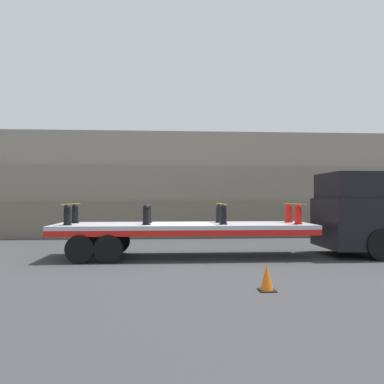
{
  "coord_description": "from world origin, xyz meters",
  "views": [
    {
      "loc": [
        -0.58,
        -13.85,
        2.18
      ],
      "look_at": [
        0.28,
        0.0,
        2.41
      ],
      "focal_mm": 35.0,
      "sensor_mm": 36.0,
      "label": 1
    }
  ],
  "objects_px": {
    "fire_hydrant_black_far_0": "(75,214)",
    "fire_hydrant_black_near_1": "(146,215)",
    "fire_hydrant_black_far_1": "(148,214)",
    "traffic_cone": "(267,278)",
    "fire_hydrant_black_near_0": "(67,215)",
    "fire_hydrant_black_far_2": "(219,213)",
    "fire_hydrant_red_far_3": "(289,213)",
    "truck_cab": "(354,215)",
    "fire_hydrant_red_near_3": "(298,214)",
    "flatbed_trailer": "(165,230)",
    "fire_hydrant_black_near_2": "(223,215)"
  },
  "relations": [
    {
      "from": "fire_hydrant_black_far_2",
      "to": "traffic_cone",
      "type": "relative_size",
      "value": 1.17
    },
    {
      "from": "flatbed_trailer",
      "to": "fire_hydrant_black_near_2",
      "type": "bearing_deg",
      "value": -14.46
    },
    {
      "from": "fire_hydrant_black_far_1",
      "to": "fire_hydrant_red_far_3",
      "type": "height_order",
      "value": "same"
    },
    {
      "from": "fire_hydrant_black_far_0",
      "to": "fire_hydrant_black_near_1",
      "type": "relative_size",
      "value": 1.0
    },
    {
      "from": "truck_cab",
      "to": "fire_hydrant_black_near_0",
      "type": "bearing_deg",
      "value": -177.1
    },
    {
      "from": "traffic_cone",
      "to": "fire_hydrant_black_near_2",
      "type": "bearing_deg",
      "value": 94.41
    },
    {
      "from": "fire_hydrant_black_near_1",
      "to": "fire_hydrant_black_far_1",
      "type": "relative_size",
      "value": 1.0
    },
    {
      "from": "fire_hydrant_black_near_1",
      "to": "fire_hydrant_black_far_1",
      "type": "xyz_separation_m",
      "value": [
        0.0,
        1.07,
        0.0
      ]
    },
    {
      "from": "fire_hydrant_black_near_2",
      "to": "fire_hydrant_red_far_3",
      "type": "height_order",
      "value": "same"
    },
    {
      "from": "fire_hydrant_red_near_3",
      "to": "traffic_cone",
      "type": "xyz_separation_m",
      "value": [
        -2.39,
        -4.61,
        -1.28
      ]
    },
    {
      "from": "fire_hydrant_black_far_1",
      "to": "traffic_cone",
      "type": "distance_m",
      "value": 6.6
    },
    {
      "from": "fire_hydrant_black_near_0",
      "to": "fire_hydrant_red_far_3",
      "type": "xyz_separation_m",
      "value": [
        8.24,
        1.07,
        0.0
      ]
    },
    {
      "from": "flatbed_trailer",
      "to": "traffic_cone",
      "type": "bearing_deg",
      "value": -64.69
    },
    {
      "from": "fire_hydrant_black_near_0",
      "to": "fire_hydrant_black_near_1",
      "type": "distance_m",
      "value": 2.75
    },
    {
      "from": "fire_hydrant_black_far_1",
      "to": "truck_cab",
      "type": "bearing_deg",
      "value": -3.91
    },
    {
      "from": "fire_hydrant_black_far_1",
      "to": "traffic_cone",
      "type": "height_order",
      "value": "fire_hydrant_black_far_1"
    },
    {
      "from": "truck_cab",
      "to": "fire_hydrant_black_near_2",
      "type": "distance_m",
      "value": 5.13
    },
    {
      "from": "fire_hydrant_red_far_3",
      "to": "fire_hydrant_black_near_0",
      "type": "bearing_deg",
      "value": -172.58
    },
    {
      "from": "fire_hydrant_black_far_1",
      "to": "fire_hydrant_red_far_3",
      "type": "relative_size",
      "value": 1.0
    },
    {
      "from": "fire_hydrant_black_far_2",
      "to": "fire_hydrant_red_near_3",
      "type": "xyz_separation_m",
      "value": [
        2.75,
        -1.07,
        0.0
      ]
    },
    {
      "from": "fire_hydrant_black_near_2",
      "to": "traffic_cone",
      "type": "relative_size",
      "value": 1.17
    },
    {
      "from": "fire_hydrant_black_near_1",
      "to": "traffic_cone",
      "type": "distance_m",
      "value": 5.7
    },
    {
      "from": "fire_hydrant_black_near_0",
      "to": "fire_hydrant_black_near_1",
      "type": "relative_size",
      "value": 1.0
    },
    {
      "from": "fire_hydrant_black_near_0",
      "to": "fire_hydrant_red_far_3",
      "type": "distance_m",
      "value": 8.31
    },
    {
      "from": "fire_hydrant_black_far_1",
      "to": "fire_hydrant_black_far_0",
      "type": "bearing_deg",
      "value": 180.0
    },
    {
      "from": "truck_cab",
      "to": "traffic_cone",
      "type": "xyz_separation_m",
      "value": [
        -4.74,
        -5.15,
        -1.25
      ]
    },
    {
      "from": "fire_hydrant_black_near_0",
      "to": "truck_cab",
      "type": "bearing_deg",
      "value": 2.9
    },
    {
      "from": "flatbed_trailer",
      "to": "fire_hydrant_black_near_0",
      "type": "height_order",
      "value": "fire_hydrant_black_near_0"
    },
    {
      "from": "fire_hydrant_black_far_0",
      "to": "fire_hydrant_black_near_1",
      "type": "distance_m",
      "value": 2.95
    },
    {
      "from": "fire_hydrant_red_near_3",
      "to": "fire_hydrant_red_far_3",
      "type": "height_order",
      "value": "same"
    },
    {
      "from": "fire_hydrant_black_far_2",
      "to": "fire_hydrant_red_far_3",
      "type": "distance_m",
      "value": 2.75
    },
    {
      "from": "fire_hydrant_black_far_1",
      "to": "fire_hydrant_black_near_2",
      "type": "relative_size",
      "value": 1.0
    },
    {
      "from": "truck_cab",
      "to": "fire_hydrant_red_near_3",
      "type": "bearing_deg",
      "value": -167.17
    },
    {
      "from": "fire_hydrant_black_near_0",
      "to": "fire_hydrant_black_far_2",
      "type": "height_order",
      "value": "same"
    },
    {
      "from": "truck_cab",
      "to": "fire_hydrant_red_near_3",
      "type": "relative_size",
      "value": 4.29
    },
    {
      "from": "fire_hydrant_black_near_0",
      "to": "fire_hydrant_black_near_2",
      "type": "bearing_deg",
      "value": 0.0
    },
    {
      "from": "fire_hydrant_black_far_0",
      "to": "fire_hydrant_red_far_3",
      "type": "relative_size",
      "value": 1.0
    },
    {
      "from": "flatbed_trailer",
      "to": "fire_hydrant_black_far_2",
      "type": "relative_size",
      "value": 12.91
    },
    {
      "from": "fire_hydrant_black_near_1",
      "to": "fire_hydrant_red_near_3",
      "type": "xyz_separation_m",
      "value": [
        5.49,
        0.0,
        0.0
      ]
    },
    {
      "from": "truck_cab",
      "to": "fire_hydrant_red_far_3",
      "type": "relative_size",
      "value": 4.29
    },
    {
      "from": "fire_hydrant_red_near_3",
      "to": "truck_cab",
      "type": "bearing_deg",
      "value": 12.83
    },
    {
      "from": "fire_hydrant_black_near_1",
      "to": "fire_hydrant_black_far_0",
      "type": "bearing_deg",
      "value": 158.67
    },
    {
      "from": "flatbed_trailer",
      "to": "traffic_cone",
      "type": "distance_m",
      "value": 5.74
    },
    {
      "from": "fire_hydrant_black_far_2",
      "to": "fire_hydrant_black_far_1",
      "type": "bearing_deg",
      "value": 180.0
    },
    {
      "from": "fire_hydrant_black_far_1",
      "to": "fire_hydrant_red_near_3",
      "type": "height_order",
      "value": "same"
    },
    {
      "from": "flatbed_trailer",
      "to": "fire_hydrant_black_near_2",
      "type": "xyz_separation_m",
      "value": [
        2.08,
        -0.54,
        0.59
      ]
    },
    {
      "from": "fire_hydrant_red_near_3",
      "to": "traffic_cone",
      "type": "height_order",
      "value": "fire_hydrant_red_near_3"
    },
    {
      "from": "fire_hydrant_black_near_0",
      "to": "traffic_cone",
      "type": "xyz_separation_m",
      "value": [
        5.85,
        -4.61,
        -1.28
      ]
    },
    {
      "from": "flatbed_trailer",
      "to": "fire_hydrant_black_far_0",
      "type": "height_order",
      "value": "fire_hydrant_black_far_0"
    },
    {
      "from": "fire_hydrant_black_far_0",
      "to": "fire_hydrant_black_near_2",
      "type": "distance_m",
      "value": 5.6
    }
  ]
}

